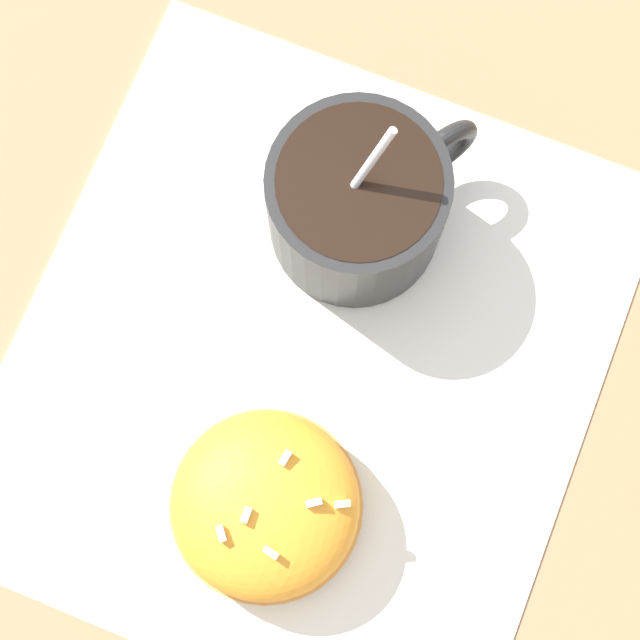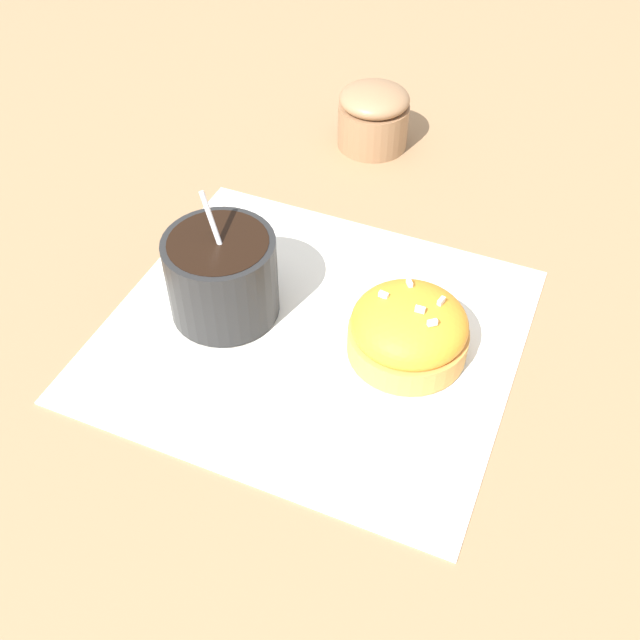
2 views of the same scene
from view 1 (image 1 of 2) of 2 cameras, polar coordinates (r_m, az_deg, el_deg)
The scene contains 4 objects.
ground_plane at distance 0.53m, azimuth -0.70°, elevation -2.20°, with size 3.00×3.00×0.00m, color #93704C.
paper_napkin at distance 0.53m, azimuth -0.70°, elevation -2.17°, with size 0.32×0.29×0.00m.
coffee_cup at distance 0.51m, azimuth 2.09°, elevation 6.34°, with size 0.10×0.09×0.11m.
frosted_pastry at distance 0.50m, azimuth -2.90°, elevation -9.84°, with size 0.09×0.09×0.05m.
Camera 1 is at (0.08, 0.04, 0.52)m, focal length 60.00 mm.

